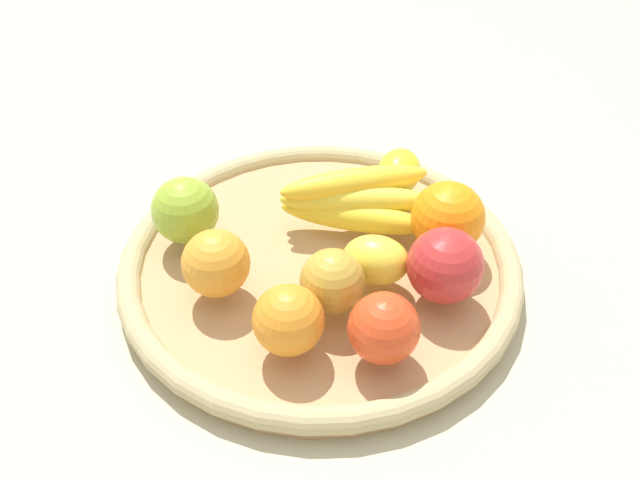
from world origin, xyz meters
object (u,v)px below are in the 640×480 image
(orange_0, at_px, (288,320))
(orange_2, at_px, (448,218))
(orange_1, at_px, (216,263))
(banana_bunch, at_px, (355,200))
(apple_1, at_px, (332,281))
(lemon_0, at_px, (376,260))
(apple_3, at_px, (445,265))
(apple_2, at_px, (185,210))
(lemon_1, at_px, (399,172))
(apple_0, at_px, (384,328))

(orange_0, height_order, orange_2, orange_2)
(orange_1, bearing_deg, orange_0, 138.46)
(banana_bunch, bearing_deg, apple_1, 82.10)
(apple_1, bearing_deg, banana_bunch, -97.90)
(banana_bunch, distance_m, lemon_0, 0.10)
(orange_1, distance_m, apple_3, 0.23)
(banana_bunch, height_order, apple_2, apple_2)
(orange_2, height_order, lemon_0, orange_2)
(orange_2, relative_size, apple_3, 1.03)
(banana_bunch, height_order, lemon_1, banana_bunch)
(apple_2, bearing_deg, apple_0, 144.39)
(orange_0, relative_size, apple_1, 1.04)
(apple_1, bearing_deg, apple_3, -168.10)
(orange_0, distance_m, lemon_1, 0.28)
(orange_0, height_order, banana_bunch, orange_0)
(banana_bunch, height_order, orange_2, orange_2)
(orange_0, bearing_deg, banana_bunch, -106.59)
(orange_1, distance_m, orange_2, 0.25)
(orange_0, distance_m, lemon_0, 0.13)
(banana_bunch, xyz_separation_m, apple_1, (0.02, 0.14, 0.00))
(orange_2, bearing_deg, apple_2, 0.59)
(banana_bunch, relative_size, apple_0, 2.58)
(apple_3, distance_m, apple_1, 0.12)
(apple_1, relative_size, apple_2, 0.88)
(orange_1, relative_size, apple_1, 1.07)
(orange_1, distance_m, apple_2, 0.09)
(orange_0, bearing_deg, lemon_0, -129.70)
(orange_1, bearing_deg, orange_2, -160.80)
(orange_1, xyz_separation_m, orange_0, (-0.08, 0.07, -0.00))
(lemon_1, distance_m, apple_2, 0.26)
(lemon_1, bearing_deg, banana_bunch, 52.45)
(orange_2, height_order, lemon_1, orange_2)
(orange_0, xyz_separation_m, apple_2, (0.13, -0.15, 0.00))
(apple_1, bearing_deg, lemon_1, -109.13)
(banana_bunch, relative_size, apple_3, 2.26)
(orange_1, xyz_separation_m, apple_1, (-0.12, 0.02, -0.00))
(orange_0, xyz_separation_m, lemon_1, (-0.11, -0.26, -0.01))
(lemon_1, height_order, lemon_0, lemon_0)
(lemon_0, bearing_deg, lemon_1, -99.40)
(apple_0, relative_size, lemon_1, 0.99)
(apple_3, bearing_deg, apple_1, 11.90)
(lemon_0, bearing_deg, orange_1, 9.14)
(banana_bunch, relative_size, orange_2, 2.20)
(orange_0, height_order, apple_1, orange_0)
(orange_2, distance_m, apple_3, 0.08)
(banana_bunch, bearing_deg, orange_0, 73.41)
(lemon_1, bearing_deg, apple_0, 85.90)
(banana_bunch, bearing_deg, lemon_1, -127.55)
(orange_0, bearing_deg, orange_2, -135.48)
(orange_1, height_order, apple_0, orange_1)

